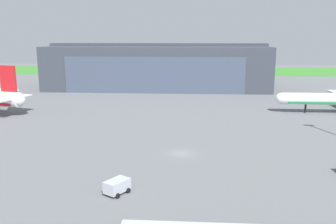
% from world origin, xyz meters
% --- Properties ---
extents(ground_plane, '(440.00, 440.00, 0.00)m').
position_xyz_m(ground_plane, '(0.00, 0.00, 0.00)').
color(ground_plane, slate).
extents(grass_field_strip, '(440.00, 56.00, 0.08)m').
position_xyz_m(grass_field_strip, '(0.00, 166.33, 0.04)').
color(grass_field_strip, '#3C862F').
rests_on(grass_field_strip, ground_plane).
extents(maintenance_hangar, '(92.22, 36.27, 19.01)m').
position_xyz_m(maintenance_hangar, '(-12.79, 90.60, 9.05)').
color(maintenance_hangar, '#383D47').
rests_on(maintenance_hangar, ground_plane).
extents(fuel_bowser, '(3.76, 4.23, 2.05)m').
position_xyz_m(fuel_bowser, '(-8.57, -18.60, 1.17)').
color(fuel_bowser, '#B7BCC6').
rests_on(fuel_bowser, ground_plane).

